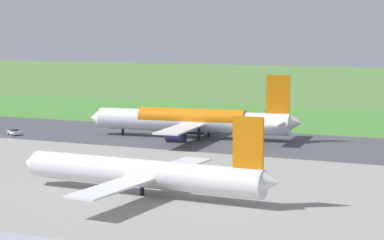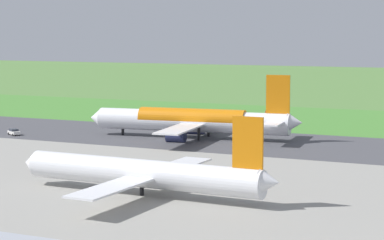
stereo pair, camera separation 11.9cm
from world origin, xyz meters
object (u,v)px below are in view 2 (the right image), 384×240
Objects in this scene: service_car_followme at (249,167)px; service_car_ops at (14,132)px; airliner_main at (193,121)px; traffic_cone_orange at (249,117)px; no_stopping_sign at (266,114)px; airliner_parked_mid at (143,173)px.

service_car_ops is (71.35, -21.99, 0.00)m from service_car_followme.
traffic_cone_orange is at bearing -85.45° from airliner_main.
no_stopping_sign is at bearing 168.83° from traffic_cone_orange.
airliner_main is 21.99× the size of no_stopping_sign.
no_stopping_sign is (26.10, -82.70, 0.62)m from service_car_followme.
service_car_followme is 1.01× the size of service_car_ops.
airliner_main is 48.31m from traffic_cone_orange.
service_car_ops is (63.78, -48.94, -2.83)m from airliner_parked_mid.
airliner_parked_mid is at bearing 99.59° from no_stopping_sign.
airliner_parked_mid is at bearing 102.40° from traffic_cone_orange.
service_car_ops is 8.25× the size of traffic_cone_orange.
traffic_cone_orange is (3.82, -47.98, -4.08)m from airliner_main.
service_car_followme is 89.74m from traffic_cone_orange.
service_car_ops is at bearing -37.50° from airliner_parked_mid.
no_stopping_sign is 4.47× the size of traffic_cone_orange.
service_car_followme is at bearing 128.09° from airliner_main.
no_stopping_sign is (18.53, -109.66, -2.21)m from airliner_parked_mid.
airliner_parked_mid is (-20.55, 62.83, -0.68)m from airliner_main.
airliner_main is at bearing -71.88° from airliner_parked_mid.
airliner_parked_mid is 83.69× the size of traffic_cone_orange.
service_car_ops is 73.36m from traffic_cone_orange.
traffic_cone_orange is (5.84, -1.15, -1.19)m from no_stopping_sign.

